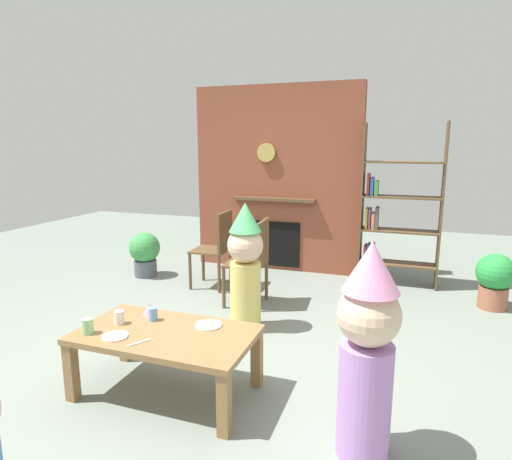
{
  "coord_description": "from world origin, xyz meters",
  "views": [
    {
      "loc": [
        1.28,
        -2.83,
        1.64
      ],
      "look_at": [
        0.15,
        0.4,
        0.96
      ],
      "focal_mm": 30.01,
      "sensor_mm": 36.0,
      "label": 1
    }
  ],
  "objects": [
    {
      "name": "birthday_cake_slice",
      "position": [
        -0.41,
        -0.32,
        0.48
      ],
      "size": [
        0.1,
        0.1,
        0.09
      ],
      "primitive_type": "cone",
      "color": "pink",
      "rests_on": "coffee_table"
    },
    {
      "name": "potted_plant_short",
      "position": [
        -1.79,
        1.67,
        0.31
      ],
      "size": [
        0.38,
        0.38,
        0.56
      ],
      "color": "#4C5660",
      "rests_on": "ground_plane"
    },
    {
      "name": "paper_cup_near_left",
      "position": [
        -0.52,
        -0.54,
        0.48
      ],
      "size": [
        0.07,
        0.07,
        0.09
      ],
      "primitive_type": "cylinder",
      "color": "silver",
      "rests_on": "coffee_table"
    },
    {
      "name": "table_fork",
      "position": [
        -0.22,
        -0.74,
        0.44
      ],
      "size": [
        0.09,
        0.14,
        0.01
      ],
      "primitive_type": "cube",
      "rotation": [
        0.0,
        0.0,
        1.05
      ],
      "color": "silver",
      "rests_on": "coffee_table"
    },
    {
      "name": "coffee_table",
      "position": [
        -0.15,
        -0.54,
        0.37
      ],
      "size": [
        1.17,
        0.65,
        0.44
      ],
      "color": "olive",
      "rests_on": "ground_plane"
    },
    {
      "name": "potted_plant_tall",
      "position": [
        2.19,
        1.89,
        0.32
      ],
      "size": [
        0.37,
        0.37,
        0.57
      ],
      "color": "#9E5B42",
      "rests_on": "ground_plane"
    },
    {
      "name": "child_in_pink",
      "position": [
        1.15,
        -0.7,
        0.62
      ],
      "size": [
        0.33,
        0.33,
        1.18
      ],
      "rotation": [
        0.0,
        0.0,
        3.02
      ],
      "color": "#B27FCC",
      "rests_on": "ground_plane"
    },
    {
      "name": "ground_plane",
      "position": [
        0.0,
        0.0,
        0.0
      ],
      "size": [
        12.0,
        12.0,
        0.0
      ],
      "primitive_type": "plane",
      "color": "gray"
    },
    {
      "name": "dining_chair_middle",
      "position": [
        -0.14,
        1.18,
        0.51
      ],
      "size": [
        0.43,
        0.43,
        0.9
      ],
      "rotation": [
        0.0,
        0.0,
        3.22
      ],
      "color": "brown",
      "rests_on": "ground_plane"
    },
    {
      "name": "child_by_the_chairs",
      "position": [
        -0.02,
        0.6,
        0.61
      ],
      "size": [
        0.32,
        0.32,
        1.15
      ],
      "rotation": [
        0.0,
        0.0,
        -1.68
      ],
      "color": "#E0CC66",
      "rests_on": "ground_plane"
    },
    {
      "name": "brick_fireplace_feature",
      "position": [
        -0.33,
        2.6,
        1.19
      ],
      "size": [
        2.2,
        0.28,
        2.4
      ],
      "color": "brown",
      "rests_on": "ground_plane"
    },
    {
      "name": "paper_cup_near_right",
      "position": [
        -0.61,
        -0.73,
        0.49
      ],
      "size": [
        0.07,
        0.07,
        0.1
      ],
      "primitive_type": "cylinder",
      "color": "#8CD18C",
      "rests_on": "coffee_table"
    },
    {
      "name": "dining_chair_left",
      "position": [
        -0.73,
        1.57,
        0.51
      ],
      "size": [
        0.41,
        0.41,
        0.9
      ],
      "rotation": [
        0.0,
        0.0,
        3.17
      ],
      "color": "brown",
      "rests_on": "ground_plane"
    },
    {
      "name": "paper_cup_center",
      "position": [
        -0.33,
        -0.41,
        0.48
      ],
      "size": [
        0.06,
        0.06,
        0.09
      ],
      "primitive_type": "cylinder",
      "color": "#669EE0",
      "rests_on": "coffee_table"
    },
    {
      "name": "paper_plate_rear",
      "position": [
        0.08,
        -0.37,
        0.44
      ],
      "size": [
        0.18,
        0.18,
        0.01
      ],
      "primitive_type": "cylinder",
      "color": "white",
      "rests_on": "coffee_table"
    },
    {
      "name": "bookshelf",
      "position": [
        1.16,
        2.4,
        0.87
      ],
      "size": [
        0.9,
        0.28,
        1.9
      ],
      "color": "brown",
      "rests_on": "ground_plane"
    },
    {
      "name": "paper_plate_front",
      "position": [
        -0.41,
        -0.72,
        0.44
      ],
      "size": [
        0.16,
        0.16,
        0.01
      ],
      "primitive_type": "cylinder",
      "color": "white",
      "rests_on": "coffee_table"
    }
  ]
}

